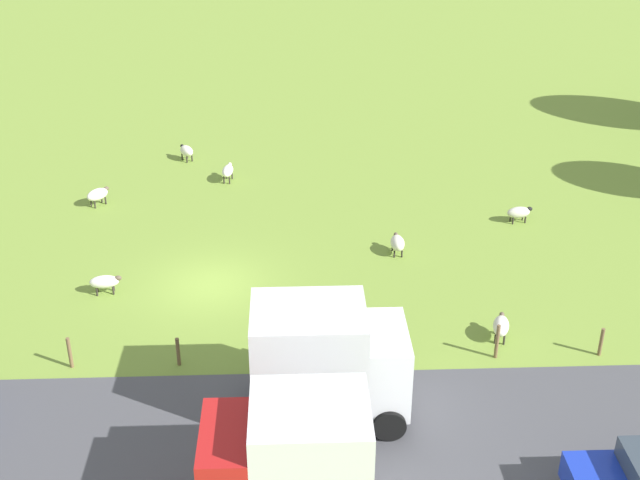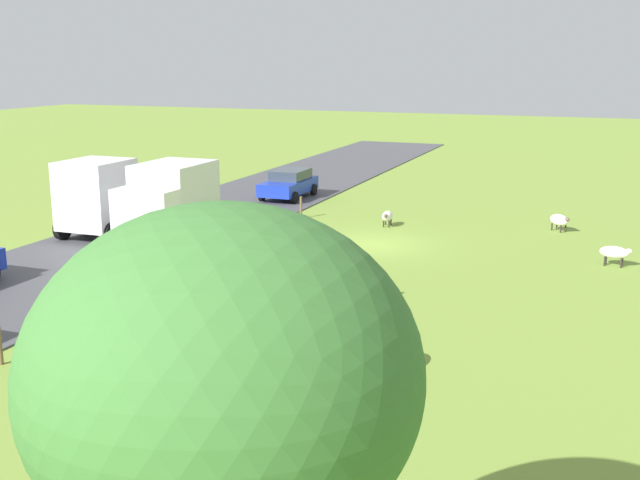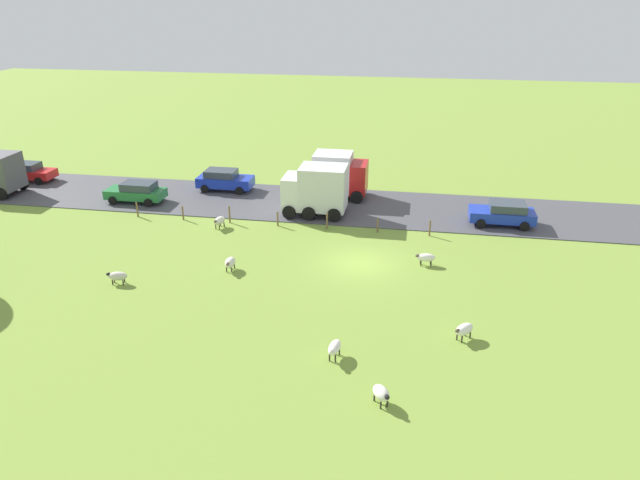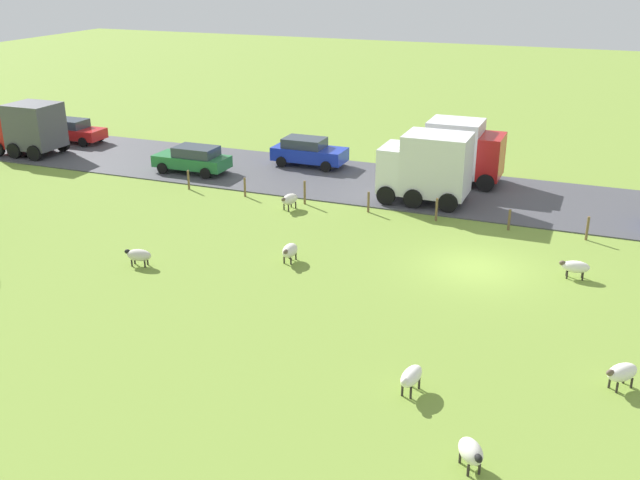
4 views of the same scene
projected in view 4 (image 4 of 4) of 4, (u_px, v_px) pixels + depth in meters
ground_plane at (475, 268)px, 29.84m from camera, size 160.00×160.00×0.00m
road_strip at (509, 199)px, 38.20m from camera, size 8.00×80.00×0.06m
sheep_0 at (411, 377)px, 21.17m from camera, size 1.24×0.65×0.79m
sheep_1 at (290, 199)px, 36.53m from camera, size 1.20×0.78×0.79m
sheep_2 at (575, 267)px, 28.74m from camera, size 0.61×1.20×0.73m
sheep_3 at (139, 255)px, 29.90m from camera, size 0.67×1.19×0.72m
sheep_4 at (471, 452)px, 18.01m from camera, size 1.07×0.96×0.78m
sheep_5 at (622, 373)px, 21.39m from camera, size 1.13×1.11×0.80m
sheep_6 at (290, 251)px, 30.28m from camera, size 1.11×0.57×0.77m
fence_post_0 at (587, 228)px, 32.58m from camera, size 0.12×0.12×1.11m
fence_post_1 at (509, 220)px, 33.78m from camera, size 0.12×0.12×1.00m
fence_post_2 at (437, 210)px, 34.93m from camera, size 0.12×0.12×1.14m
fence_post_3 at (368, 202)px, 36.12m from camera, size 0.12×0.12×1.05m
fence_post_4 at (305, 193)px, 37.27m from camera, size 0.12×0.12×1.23m
fence_post_5 at (245, 187)px, 38.48m from camera, size 0.12×0.12×1.02m
fence_post_6 at (189, 180)px, 39.65m from camera, size 0.12×0.12×1.07m
truck_0 at (28, 127)px, 46.12m from camera, size 2.86×4.09×3.25m
truck_1 at (427, 166)px, 37.08m from camera, size 2.83×4.44×3.55m
truck_2 at (464, 151)px, 40.23m from camera, size 2.82×4.05×3.45m
car_0 at (308, 151)px, 43.85m from camera, size 2.12×4.39×1.66m
car_2 at (193, 159)px, 42.47m from camera, size 2.05×4.39×1.55m
car_3 at (73, 130)px, 49.35m from camera, size 1.97×4.26×1.55m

